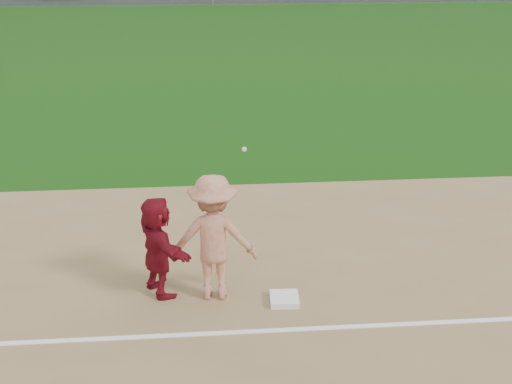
{
  "coord_description": "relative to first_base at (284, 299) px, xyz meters",
  "views": [
    {
      "loc": [
        -0.85,
        -8.73,
        5.63
      ],
      "look_at": [
        0.0,
        1.5,
        1.3
      ],
      "focal_mm": 45.0,
      "sensor_mm": 36.0,
      "label": 1
    }
  ],
  "objects": [
    {
      "name": "foul_line",
      "position": [
        -0.33,
        -0.77,
        -0.05
      ],
      "size": [
        60.0,
        0.1,
        0.01
      ],
      "primitive_type": "cube",
      "color": "white",
      "rests_on": "infield_dirt"
    },
    {
      "name": "first_base_play",
      "position": [
        -1.1,
        0.3,
        0.99
      ],
      "size": [
        1.42,
        0.92,
        2.54
      ],
      "color": "#A7A7A9",
      "rests_on": "infield_dirt"
    },
    {
      "name": "first_base",
      "position": [
        0.0,
        0.0,
        0.0
      ],
      "size": [
        0.48,
        0.48,
        0.1
      ],
      "primitive_type": "cube",
      "rotation": [
        0.0,
        0.0,
        -0.05
      ],
      "color": "white",
      "rests_on": "infield_dirt"
    },
    {
      "name": "ground",
      "position": [
        -0.33,
        0.03,
        -0.07
      ],
      "size": [
        160.0,
        160.0,
        0.0
      ],
      "primitive_type": "plane",
      "color": "#15420C",
      "rests_on": "ground"
    },
    {
      "name": "base_runner",
      "position": [
        -1.99,
        0.47,
        0.79
      ],
      "size": [
        1.15,
        1.62,
        1.68
      ],
      "primitive_type": "imported",
      "rotation": [
        0.0,
        0.0,
        2.04
      ],
      "color": "maroon",
      "rests_on": "infield_dirt"
    }
  ]
}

